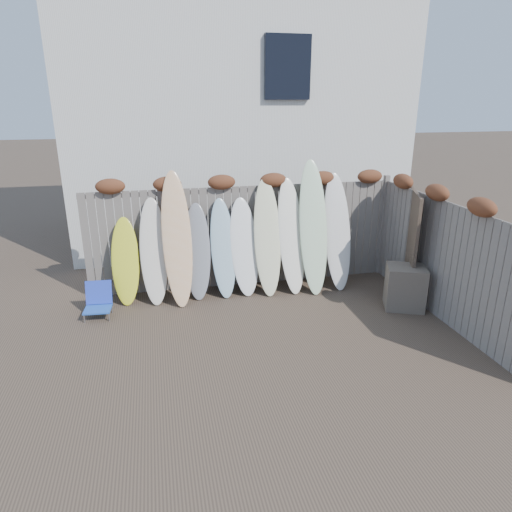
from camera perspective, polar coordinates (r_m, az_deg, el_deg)
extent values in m
plane|color=#493A2D|center=(7.24, 2.11, -10.58)|extent=(80.00, 80.00, 0.00)
cube|color=slate|center=(9.01, -1.67, 2.45)|extent=(6.00, 0.10, 2.00)
cube|color=slate|center=(9.98, 15.52, 3.72)|extent=(0.10, 0.10, 2.10)
ellipsoid|color=brown|center=(8.60, -17.76, 8.28)|extent=(0.52, 0.28, 0.28)
ellipsoid|color=brown|center=(8.56, -11.03, 8.80)|extent=(0.52, 0.28, 0.28)
ellipsoid|color=brown|center=(8.65, -4.32, 9.20)|extent=(0.52, 0.28, 0.28)
ellipsoid|color=brown|center=(8.85, 2.18, 9.46)|extent=(0.52, 0.28, 0.28)
ellipsoid|color=brown|center=(9.15, 8.34, 9.60)|extent=(0.52, 0.28, 0.28)
ellipsoid|color=brown|center=(9.55, 14.04, 9.63)|extent=(0.52, 0.28, 0.28)
cube|color=slate|center=(8.21, 22.52, -0.74)|extent=(0.10, 4.40, 2.00)
ellipsoid|color=brown|center=(7.37, 26.39, 5.50)|extent=(0.28, 0.56, 0.28)
ellipsoid|color=brown|center=(8.23, 21.71, 7.39)|extent=(0.28, 0.56, 0.28)
ellipsoid|color=brown|center=(9.15, 17.91, 8.88)|extent=(0.28, 0.56, 0.28)
cube|color=silver|center=(12.76, -3.14, 16.50)|extent=(8.00, 5.00, 6.00)
cube|color=black|center=(10.46, 3.96, 22.47)|extent=(1.00, 0.12, 1.30)
cube|color=blue|center=(8.32, -19.15, -6.28)|extent=(0.47, 0.42, 0.03)
cube|color=blue|center=(8.42, -19.06, -4.31)|extent=(0.45, 0.17, 0.41)
cylinder|color=silver|center=(8.25, -20.67, -7.32)|extent=(0.02, 0.02, 0.17)
cylinder|color=#B6B6BE|center=(8.54, -20.23, -6.34)|extent=(0.02, 0.02, 0.17)
cylinder|color=#B4B4BB|center=(8.17, -17.89, -7.26)|extent=(0.02, 0.02, 0.17)
cylinder|color=#B8B9C0|center=(8.46, -17.54, -6.27)|extent=(0.02, 0.02, 0.17)
cube|color=#52443D|center=(8.58, 18.14, -3.74)|extent=(0.83, 0.76, 0.78)
cube|color=#383022|center=(8.98, 18.65, 1.37)|extent=(0.56, 1.26, 2.00)
ellipsoid|color=yellow|center=(8.61, -16.02, -0.65)|extent=(0.54, 0.60, 1.56)
ellipsoid|color=silver|center=(8.49, -12.66, 0.55)|extent=(0.51, 0.69, 1.90)
ellipsoid|color=#F5BF73|center=(8.32, -9.85, 2.10)|extent=(0.55, 0.85, 2.38)
ellipsoid|color=gray|center=(8.57, -7.35, 0.55)|extent=(0.55, 0.68, 1.75)
ellipsoid|color=#98BCCF|center=(8.60, -4.14, 0.98)|extent=(0.48, 0.67, 1.83)
ellipsoid|color=white|center=(8.67, -1.48, 1.14)|extent=(0.58, 0.69, 1.82)
ellipsoid|color=#EAE9BC|center=(8.66, 1.43, 2.34)|extent=(0.55, 0.79, 2.17)
ellipsoid|color=white|center=(8.78, 4.44, 2.48)|extent=(0.54, 0.79, 2.16)
ellipsoid|color=#C8E8BD|center=(8.80, 7.18, 3.58)|extent=(0.60, 0.91, 2.49)
ellipsoid|color=silver|center=(9.08, 10.13, 3.01)|extent=(0.55, 0.79, 2.22)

